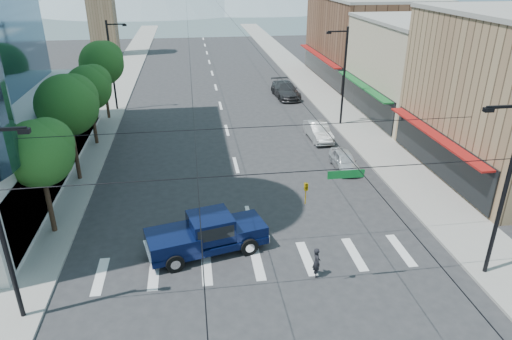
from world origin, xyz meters
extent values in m
plane|color=#28282B|center=(0.00, 0.00, 0.00)|extent=(160.00, 160.00, 0.00)
cube|color=gray|center=(-12.00, 40.00, 0.07)|extent=(4.00, 120.00, 0.15)
cube|color=gray|center=(12.00, 40.00, 0.07)|extent=(4.00, 120.00, 0.15)
cube|color=tan|center=(20.00, 24.00, 4.50)|extent=(12.00, 14.00, 9.00)
cube|color=brown|center=(20.00, 40.00, 5.00)|extent=(12.00, 18.00, 10.00)
cylinder|color=black|center=(-11.20, 6.00, 2.27)|extent=(0.28, 0.28, 4.55)
sphere|color=#22531B|center=(-11.20, 6.00, 4.88)|extent=(3.64, 3.64, 3.64)
sphere|color=#22531B|center=(-10.80, 6.30, 5.28)|extent=(2.86, 2.86, 2.86)
cylinder|color=black|center=(-11.20, 13.00, 2.55)|extent=(0.28, 0.28, 5.11)
sphere|color=#22531B|center=(-11.20, 13.00, 5.47)|extent=(4.09, 4.09, 4.09)
sphere|color=#22531B|center=(-10.80, 13.30, 5.88)|extent=(3.21, 3.21, 3.21)
cylinder|color=black|center=(-11.20, 20.00, 2.27)|extent=(0.28, 0.28, 4.55)
sphere|color=#22531B|center=(-11.20, 20.00, 4.88)|extent=(3.64, 3.64, 3.64)
sphere|color=#22531B|center=(-10.80, 20.30, 5.28)|extent=(2.86, 2.86, 2.86)
cylinder|color=black|center=(-11.20, 27.00, 2.55)|extent=(0.28, 0.28, 5.11)
sphere|color=#22531B|center=(-11.20, 27.00, 5.47)|extent=(4.09, 4.09, 4.09)
sphere|color=#22531B|center=(-10.80, 27.30, 5.88)|extent=(3.21, 3.21, 3.21)
cylinder|color=black|center=(-10.80, -1.00, 4.50)|extent=(0.20, 0.20, 9.00)
cylinder|color=black|center=(10.80, -1.00, 4.50)|extent=(0.20, 0.20, 9.00)
cylinder|color=black|center=(0.00, -1.00, 6.20)|extent=(21.60, 0.04, 0.04)
imported|color=gold|center=(1.50, -1.00, 5.15)|extent=(0.16, 0.20, 1.00)
cube|color=#0C6626|center=(3.20, -1.00, 5.95)|extent=(1.60, 0.06, 0.35)
cylinder|color=black|center=(-10.80, 30.00, 4.50)|extent=(0.20, 0.20, 9.00)
cube|color=black|center=(-9.90, 30.00, 8.60)|extent=(1.80, 0.12, 0.12)
cube|color=black|center=(-9.10, 30.00, 8.50)|extent=(0.40, 0.25, 0.18)
cylinder|color=black|center=(10.80, 22.00, 4.50)|extent=(0.20, 0.20, 9.00)
cube|color=black|center=(9.90, 22.00, 8.60)|extent=(1.80, 0.12, 0.12)
cube|color=black|center=(9.10, 22.00, 8.50)|extent=(0.40, 0.25, 0.18)
cube|color=#071034|center=(-2.68, 2.90, 0.62)|extent=(6.54, 3.62, 0.39)
cube|color=#071034|center=(-0.54, 3.41, 1.07)|extent=(2.25, 2.50, 0.62)
cube|color=#071034|center=(-2.46, 2.95, 1.52)|extent=(2.56, 2.52, 1.24)
cube|color=black|center=(-2.46, 2.95, 1.63)|extent=(2.35, 2.50, 0.68)
cube|color=#071034|center=(-4.43, 2.48, 1.13)|extent=(3.04, 2.79, 0.73)
cube|color=silver|center=(0.33, 3.62, 0.62)|extent=(0.63, 2.11, 0.39)
cube|color=silver|center=(-5.69, 2.18, 0.62)|extent=(0.63, 2.11, 0.34)
cylinder|color=black|center=(-0.51, 2.32, 0.47)|extent=(1.00, 0.55, 0.95)
cylinder|color=black|center=(-1.01, 4.40, 0.47)|extent=(1.00, 0.55, 0.95)
cylinder|color=black|center=(-4.34, 1.40, 0.47)|extent=(1.00, 0.55, 0.95)
cylinder|color=black|center=(-4.84, 3.48, 0.47)|extent=(1.00, 0.55, 0.95)
imported|color=black|center=(2.50, 0.05, 0.79)|extent=(0.41, 0.60, 1.58)
imported|color=silver|center=(7.92, 12.22, 0.67)|extent=(1.68, 3.97, 1.34)
imported|color=#BCBCBC|center=(7.66, 18.55, 0.74)|extent=(1.70, 4.54, 1.48)
imported|color=#302F32|center=(7.60, 32.33, 0.86)|extent=(2.77, 6.06, 1.72)
camera|label=1|loc=(-3.03, -17.62, 14.04)|focal=32.00mm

